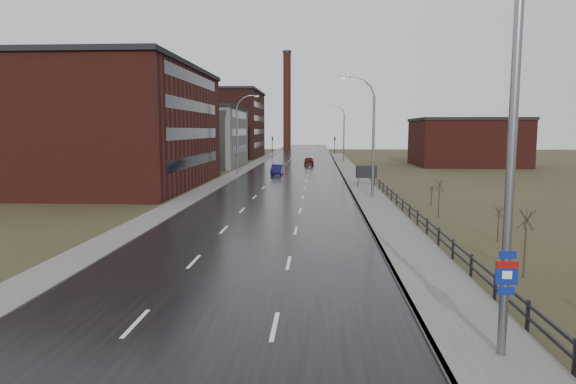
# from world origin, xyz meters

# --- Properties ---
(road) EXTENTS (14.00, 300.00, 0.06)m
(road) POSITION_xyz_m (0.00, 60.00, 0.03)
(road) COLOR black
(road) RESTS_ON ground
(sidewalk_right) EXTENTS (3.20, 180.00, 0.18)m
(sidewalk_right) POSITION_xyz_m (8.60, 35.00, 0.09)
(sidewalk_right) COLOR #595651
(sidewalk_right) RESTS_ON ground
(curb_right) EXTENTS (0.16, 180.00, 0.18)m
(curb_right) POSITION_xyz_m (7.08, 35.00, 0.09)
(curb_right) COLOR slate
(curb_right) RESTS_ON ground
(sidewalk_left) EXTENTS (2.40, 260.00, 0.12)m
(sidewalk_left) POSITION_xyz_m (-8.20, 60.00, 0.06)
(sidewalk_left) COLOR #595651
(sidewalk_left) RESTS_ON ground
(warehouse_near) EXTENTS (22.44, 28.56, 13.50)m
(warehouse_near) POSITION_xyz_m (-20.99, 45.00, 6.76)
(warehouse_near) COLOR #471914
(warehouse_near) RESTS_ON ground
(warehouse_mid) EXTENTS (16.32, 20.40, 10.50)m
(warehouse_mid) POSITION_xyz_m (-17.99, 78.00, 5.26)
(warehouse_mid) COLOR slate
(warehouse_mid) RESTS_ON ground
(warehouse_far) EXTENTS (26.52, 24.48, 15.50)m
(warehouse_far) POSITION_xyz_m (-22.99, 108.00, 7.76)
(warehouse_far) COLOR #331611
(warehouse_far) RESTS_ON ground
(building_right) EXTENTS (18.36, 16.32, 8.50)m
(building_right) POSITION_xyz_m (30.30, 82.00, 4.26)
(building_right) COLOR #471914
(building_right) RESTS_ON ground
(smokestack) EXTENTS (2.70, 2.70, 30.70)m
(smokestack) POSITION_xyz_m (-6.00, 150.00, 15.50)
(smokestack) COLOR #331611
(smokestack) RESTS_ON ground
(streetlight_main) EXTENTS (3.91, 0.29, 12.11)m
(streetlight_main) POSITION_xyz_m (8.47, 2.00, 6.06)
(streetlight_main) COLOR slate
(streetlight_main) RESTS_ON ground
(streetlight_right_mid) EXTENTS (3.36, 0.28, 11.35)m
(streetlight_right_mid) POSITION_xyz_m (8.50, 36.00, 5.84)
(streetlight_right_mid) COLOR slate
(streetlight_right_mid) RESTS_ON ground
(streetlight_left) EXTENTS (3.36, 0.28, 11.35)m
(streetlight_left) POSITION_xyz_m (-7.70, 62.00, 5.84)
(streetlight_left) COLOR slate
(streetlight_left) RESTS_ON ground
(streetlight_right_far) EXTENTS (3.36, 0.28, 11.35)m
(streetlight_right_far) POSITION_xyz_m (8.50, 90.00, 5.84)
(streetlight_right_far) COLOR slate
(streetlight_right_far) RESTS_ON ground
(guardrail) EXTENTS (0.10, 53.05, 1.10)m
(guardrail) POSITION_xyz_m (10.30, 18.31, 0.71)
(guardrail) COLOR black
(guardrail) RESTS_ON ground
(shrub_c) EXTENTS (0.70, 0.74, 2.99)m
(shrub_c) POSITION_xyz_m (12.66, 10.34, 1.59)
(shrub_c) COLOR #382D23
(shrub_c) RESTS_ON ground
(shrub_d) EXTENTS (0.48, 0.51, 2.02)m
(shrub_d) POSITION_xyz_m (14.03, 17.62, 1.07)
(shrub_d) COLOR #382D23
(shrub_d) RESTS_ON ground
(shrub_e) EXTENTS (0.66, 0.70, 2.82)m
(shrub_e) POSITION_xyz_m (12.48, 25.49, 1.50)
(shrub_e) COLOR #382D23
(shrub_e) RESTS_ON ground
(shrub_f) EXTENTS (0.42, 0.44, 1.73)m
(shrub_f) POSITION_xyz_m (13.24, 31.37, 0.92)
(shrub_f) COLOR #382D23
(shrub_f) RESTS_ON ground
(billboard) EXTENTS (2.35, 0.17, 2.45)m
(billboard) POSITION_xyz_m (9.10, 45.39, 1.67)
(billboard) COLOR black
(billboard) RESTS_ON ground
(traffic_light_left) EXTENTS (0.58, 2.73, 5.30)m
(traffic_light_left) POSITION_xyz_m (-8.00, 120.00, 4.60)
(traffic_light_left) COLOR black
(traffic_light_left) RESTS_ON ground
(traffic_light_right) EXTENTS (0.58, 2.73, 5.30)m
(traffic_light_right) POSITION_xyz_m (8.00, 120.00, 4.60)
(traffic_light_right) COLOR black
(traffic_light_right) RESTS_ON ground
(car_near) EXTENTS (1.57, 4.34, 1.42)m
(car_near) POSITION_xyz_m (-2.11, 60.82, 0.71)
(car_near) COLOR #100D42
(car_near) RESTS_ON ground
(car_far) EXTENTS (1.87, 4.40, 1.48)m
(car_far) POSITION_xyz_m (2.08, 81.36, 0.74)
(car_far) COLOR #550E11
(car_far) RESTS_ON ground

